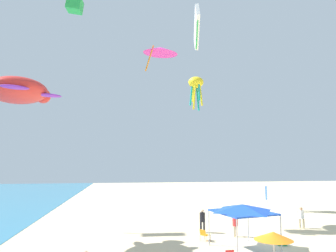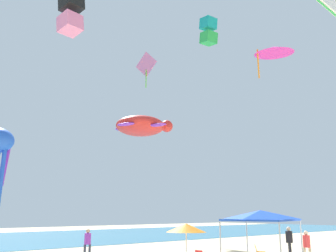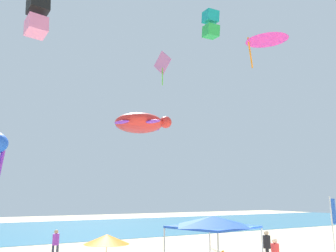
# 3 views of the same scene
# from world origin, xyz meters

# --- Properties ---
(ocean_strip) EXTENTS (120.00, 26.31, 0.02)m
(ocean_strip) POSITION_xyz_m (0.00, 31.39, 0.01)
(ocean_strip) COLOR teal
(ocean_strip) RESTS_ON ground
(canopy_tent) EXTENTS (4.09, 3.97, 2.84)m
(canopy_tent) POSITION_xyz_m (-2.16, 2.37, 2.55)
(canopy_tent) COLOR #B7B7BC
(canopy_tent) RESTS_ON ground
(beach_umbrella) EXTENTS (1.86, 1.86, 2.23)m
(beach_umbrella) POSITION_xyz_m (-7.26, 2.80, 2.03)
(beach_umbrella) COLOR silver
(beach_umbrella) RESTS_ON ground
(folding_chair_left_of_tent) EXTENTS (0.79, 0.81, 0.82)m
(folding_chair_left_of_tent) POSITION_xyz_m (0.21, 4.36, 0.47)
(folding_chair_left_of_tent) COLOR black
(folding_chair_left_of_tent) RESTS_ON ground
(person_watching_sky) EXTENTS (0.40, 0.40, 1.69)m
(person_watching_sky) POSITION_xyz_m (1.17, 1.72, 0.99)
(person_watching_sky) COLOR #C6B28C
(person_watching_sky) RESTS_ON ground
(person_beachcomber) EXTENTS (0.43, 0.43, 1.81)m
(person_beachcomber) POSITION_xyz_m (2.78, 3.85, 1.06)
(person_beachcomber) COLOR black
(person_beachcomber) RESTS_ON ground
(person_kite_handler) EXTENTS (0.41, 0.41, 1.71)m
(person_kite_handler) POSITION_xyz_m (-7.41, 11.62, 1.00)
(person_kite_handler) COLOR #33384C
(person_kite_handler) RESTS_ON ground
(kite_box_black) EXTENTS (1.45, 1.58, 2.83)m
(kite_box_black) POSITION_xyz_m (-9.68, 11.16, 15.57)
(kite_box_black) COLOR black
(kite_turtle_red) EXTENTS (5.80, 5.74, 2.15)m
(kite_turtle_red) POSITION_xyz_m (1.03, 17.61, 10.61)
(kite_turtle_red) COLOR red
(kite_parafoil_white) EXTENTS (5.49, 1.30, 3.30)m
(kite_parafoil_white) POSITION_xyz_m (9.43, 2.60, 19.85)
(kite_parafoil_white) COLOR white
(kite_delta_magenta) EXTENTS (4.70, 4.69, 2.71)m
(kite_delta_magenta) POSITION_xyz_m (7.04, 6.79, 16.34)
(kite_delta_magenta) COLOR #E02D9E
(kite_diamond_pink) EXTENTS (0.97, 3.42, 5.03)m
(kite_diamond_pink) POSITION_xyz_m (8.67, 27.18, 21.62)
(kite_diamond_pink) COLOR pink
(kite_box_teal) EXTENTS (1.48, 1.62, 3.06)m
(kite_box_teal) POSITION_xyz_m (7.93, 15.19, 21.68)
(kite_box_teal) COLOR teal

